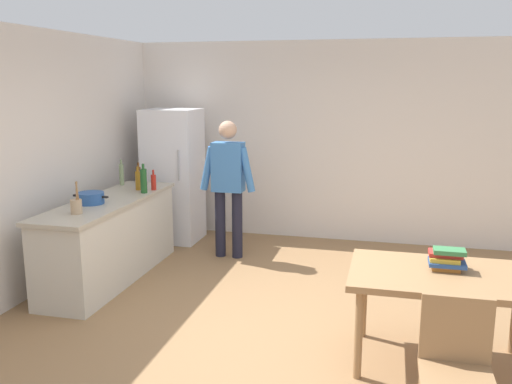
{
  "coord_description": "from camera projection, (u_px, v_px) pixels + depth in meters",
  "views": [
    {
      "loc": [
        0.96,
        -4.41,
        2.17
      ],
      "look_at": [
        -0.41,
        1.1,
        1.0
      ],
      "focal_mm": 38.12,
      "sensor_mm": 36.0,
      "label": 1
    }
  ],
  "objects": [
    {
      "name": "cooking_pot",
      "position": [
        91.0,
        198.0,
        5.71
      ],
      "size": [
        0.4,
        0.28,
        0.12
      ],
      "color": "#285193",
      "rests_on": "kitchen_counter"
    },
    {
      "name": "dining_table",
      "position": [
        444.0,
        283.0,
        4.1
      ],
      "size": [
        1.4,
        0.9,
        0.75
      ],
      "color": "#9E754C",
      "rests_on": "ground_plane"
    },
    {
      "name": "wall_left",
      "position": [
        21.0,
        165.0,
        5.39
      ],
      "size": [
        0.12,
        5.6,
        2.7
      ],
      "primitive_type": "cube",
      "color": "silver",
      "rests_on": "ground_plane"
    },
    {
      "name": "person",
      "position": [
        228.0,
        180.0,
        6.64
      ],
      "size": [
        0.7,
        0.22,
        1.7
      ],
      "color": "#1E1E2D",
      "rests_on": "ground_plane"
    },
    {
      "name": "ground_plane",
      "position": [
        271.0,
        328.0,
        4.86
      ],
      "size": [
        14.0,
        14.0,
        0.0
      ],
      "primitive_type": "plane",
      "color": "#936D47"
    },
    {
      "name": "bottle_vinegar_tall",
      "position": [
        122.0,
        174.0,
        6.71
      ],
      "size": [
        0.06,
        0.06,
        0.32
      ],
      "color": "gray",
      "rests_on": "kitchen_counter"
    },
    {
      "name": "wall_back",
      "position": [
        319.0,
        142.0,
        7.44
      ],
      "size": [
        6.4,
        0.12,
        2.7
      ],
      "primitive_type": "cube",
      "color": "silver",
      "rests_on": "ground_plane"
    },
    {
      "name": "chair",
      "position": [
        456.0,
        363.0,
        3.21
      ],
      "size": [
        0.42,
        0.42,
        0.91
      ],
      "rotation": [
        0.0,
        0.0,
        -0.16
      ],
      "color": "#9E754C",
      "rests_on": "ground_plane"
    },
    {
      "name": "book_stack",
      "position": [
        446.0,
        259.0,
        4.15
      ],
      "size": [
        0.27,
        0.21,
        0.17
      ],
      "color": "orange",
      "rests_on": "dining_table"
    },
    {
      "name": "bottle_sauce_red",
      "position": [
        154.0,
        182.0,
        6.42
      ],
      "size": [
        0.06,
        0.06,
        0.24
      ],
      "color": "#B22319",
      "rests_on": "kitchen_counter"
    },
    {
      "name": "bottle_beer_brown",
      "position": [
        139.0,
        175.0,
        6.87
      ],
      "size": [
        0.06,
        0.06,
        0.26
      ],
      "color": "#5B3314",
      "rests_on": "kitchen_counter"
    },
    {
      "name": "refrigerator",
      "position": [
        173.0,
        176.0,
        7.41
      ],
      "size": [
        0.7,
        0.67,
        1.8
      ],
      "color": "white",
      "rests_on": "ground_plane"
    },
    {
      "name": "bottle_oil_amber",
      "position": [
        138.0,
        180.0,
        6.42
      ],
      "size": [
        0.06,
        0.06,
        0.28
      ],
      "color": "#996619",
      "rests_on": "kitchen_counter"
    },
    {
      "name": "bottle_wine_green",
      "position": [
        144.0,
        180.0,
        6.24
      ],
      "size": [
        0.08,
        0.08,
        0.34
      ],
      "color": "#1E5123",
      "rests_on": "kitchen_counter"
    },
    {
      "name": "kitchen_counter",
      "position": [
        110.0,
        239.0,
        6.0
      ],
      "size": [
        0.64,
        2.2,
        0.9
      ],
      "color": "beige",
      "rests_on": "ground_plane"
    },
    {
      "name": "utensil_jar",
      "position": [
        76.0,
        206.0,
        5.27
      ],
      "size": [
        0.11,
        0.11,
        0.32
      ],
      "color": "tan",
      "rests_on": "kitchen_counter"
    }
  ]
}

